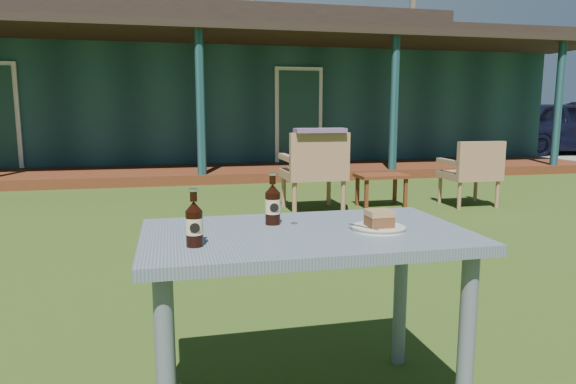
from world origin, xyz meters
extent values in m
plane|color=#334916|center=(0.00, 0.00, 0.00)|extent=(80.00, 80.00, 0.00)
cube|color=#18393E|center=(0.00, 9.50, 1.30)|extent=(15.00, 6.00, 2.60)
cube|color=black|center=(0.00, 9.50, 2.75)|extent=(15.80, 6.80, 0.30)
cube|color=black|center=(0.00, 9.50, 3.15)|extent=(12.00, 3.50, 0.60)
cube|color=#5B2916|center=(0.00, 5.60, 0.08)|extent=(15.00, 1.80, 0.16)
cube|color=black|center=(0.00, 5.60, 2.45)|extent=(15.40, 2.00, 0.12)
cylinder|color=#18393E|center=(0.00, 4.80, 1.23)|extent=(0.14, 0.14, 2.45)
cylinder|color=#18393E|center=(3.25, 4.80, 1.23)|extent=(0.14, 0.14, 2.45)
cylinder|color=#18393E|center=(6.50, 4.80, 1.23)|extent=(0.14, 0.14, 2.45)
cube|color=white|center=(2.00, 6.48, 1.00)|extent=(0.95, 0.06, 2.00)
cube|color=#193D38|center=(2.00, 6.45, 1.00)|extent=(0.80, 0.04, 1.85)
cylinder|color=brown|center=(3.00, 18.50, 4.75)|extent=(0.28, 0.28, 9.50)
cylinder|color=brown|center=(9.50, 17.00, 5.50)|extent=(0.28, 0.28, 11.00)
imported|color=black|center=(9.86, 8.41, 0.72)|extent=(4.42, 2.26, 1.44)
cube|color=slate|center=(0.00, -1.60, 0.70)|extent=(1.20, 0.70, 0.04)
cylinder|color=slate|center=(-0.52, -1.87, 0.34)|extent=(0.06, 0.06, 0.68)
cylinder|color=slate|center=(0.52, -1.87, 0.34)|extent=(0.06, 0.06, 0.68)
cylinder|color=slate|center=(-0.52, -1.33, 0.34)|extent=(0.06, 0.06, 0.68)
cylinder|color=slate|center=(0.52, -1.33, 0.34)|extent=(0.06, 0.06, 0.68)
cylinder|color=silver|center=(0.27, -1.65, 0.73)|extent=(0.20, 0.20, 0.01)
cylinder|color=olive|center=(0.27, -1.65, 0.73)|extent=(0.20, 0.20, 0.00)
cube|color=#59331C|center=(0.27, -1.65, 0.75)|extent=(0.09, 0.08, 0.04)
cube|color=#9D7846|center=(0.27, -1.65, 0.79)|extent=(0.09, 0.09, 0.02)
cube|color=silver|center=(0.20, -1.66, 0.74)|extent=(0.08, 0.13, 0.00)
cylinder|color=black|center=(-0.10, -1.46, 0.78)|extent=(0.06, 0.06, 0.12)
cone|color=black|center=(-0.10, -1.46, 0.86)|extent=(0.06, 0.06, 0.03)
cylinder|color=black|center=(-0.10, -1.46, 0.90)|extent=(0.02, 0.02, 0.03)
cylinder|color=silver|center=(-0.10, -1.46, 0.92)|extent=(0.03, 0.03, 0.01)
cylinder|color=beige|center=(-0.10, -1.46, 0.79)|extent=(0.06, 0.06, 0.06)
cylinder|color=black|center=(-0.10, -1.49, 0.79)|extent=(0.03, 0.00, 0.03)
cylinder|color=black|center=(-0.41, -1.73, 0.78)|extent=(0.06, 0.06, 0.12)
cone|color=black|center=(-0.41, -1.73, 0.85)|extent=(0.06, 0.06, 0.03)
cylinder|color=black|center=(-0.41, -1.73, 0.89)|extent=(0.02, 0.02, 0.03)
cylinder|color=silver|center=(-0.41, -1.73, 0.91)|extent=(0.03, 0.03, 0.01)
cylinder|color=beige|center=(-0.41, -1.73, 0.79)|extent=(0.06, 0.06, 0.05)
cylinder|color=black|center=(-0.41, -1.76, 0.79)|extent=(0.03, 0.00, 0.03)
cylinder|color=silver|center=(-0.02, -1.49, 0.72)|extent=(0.03, 0.03, 0.01)
cube|color=#9B6C4D|center=(1.14, 2.36, 0.43)|extent=(0.69, 0.65, 0.10)
cube|color=#9B6C4D|center=(1.14, 2.08, 0.70)|extent=(0.68, 0.09, 0.45)
cube|color=#9B6C4D|center=(1.44, 2.38, 0.62)|extent=(0.08, 0.60, 0.06)
cube|color=#9B6C4D|center=(0.83, 2.38, 0.62)|extent=(0.08, 0.60, 0.06)
cylinder|color=#9B6C4D|center=(1.42, 2.63, 0.19)|extent=(0.05, 0.05, 0.38)
cylinder|color=#9B6C4D|center=(0.85, 2.62, 0.19)|extent=(0.05, 0.05, 0.38)
cylinder|color=#9B6C4D|center=(1.43, 2.09, 0.19)|extent=(0.05, 0.05, 0.38)
cylinder|color=#9B6C4D|center=(0.85, 2.09, 0.19)|extent=(0.05, 0.05, 0.38)
cube|color=#9B6C4D|center=(3.10, 2.22, 0.37)|extent=(0.60, 0.57, 0.08)
cube|color=#9B6C4D|center=(3.10, 1.98, 0.61)|extent=(0.60, 0.08, 0.39)
cube|color=#9B6C4D|center=(3.37, 2.24, 0.54)|extent=(0.07, 0.52, 0.06)
cube|color=#9B6C4D|center=(2.83, 2.25, 0.54)|extent=(0.07, 0.52, 0.06)
cylinder|color=#9B6C4D|center=(3.35, 2.45, 0.17)|extent=(0.05, 0.05, 0.33)
cylinder|color=#9B6C4D|center=(2.85, 2.46, 0.17)|extent=(0.05, 0.05, 0.33)
cylinder|color=#9B6C4D|center=(3.35, 1.99, 0.17)|extent=(0.05, 0.05, 0.33)
cylinder|color=#9B6C4D|center=(2.84, 1.99, 0.17)|extent=(0.05, 0.05, 0.33)
cube|color=#6A4D7A|center=(1.14, 2.08, 0.95)|extent=(0.58, 0.21, 0.05)
cube|color=#5B2916|center=(2.01, 2.37, 0.38)|extent=(0.60, 0.40, 0.04)
cube|color=#5B2916|center=(1.76, 2.22, 0.18)|extent=(0.04, 0.04, 0.36)
cube|color=#5B2916|center=(2.26, 2.22, 0.18)|extent=(0.04, 0.04, 0.36)
cube|color=#5B2916|center=(1.76, 2.52, 0.18)|extent=(0.04, 0.04, 0.36)
cube|color=#5B2916|center=(2.26, 2.52, 0.18)|extent=(0.04, 0.04, 0.36)
camera|label=1|loc=(-0.48, -3.40, 1.16)|focal=32.00mm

